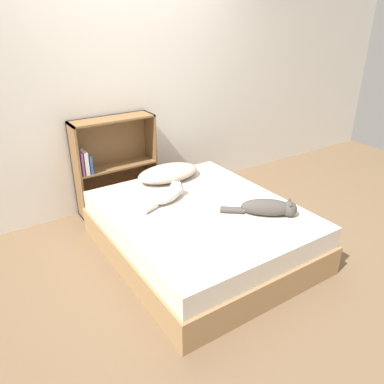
{
  "coord_description": "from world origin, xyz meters",
  "views": [
    {
      "loc": [
        -1.63,
        -2.33,
        1.94
      ],
      "look_at": [
        0.0,
        0.14,
        0.53
      ],
      "focal_mm": 35.0,
      "sensor_mm": 36.0,
      "label": 1
    }
  ],
  "objects_px": {
    "bed": "(200,230)",
    "cat_dark": "(269,208)",
    "pillow": "(168,173)",
    "bookshelf": "(112,164)",
    "cat_light": "(168,194)"
  },
  "relations": [
    {
      "from": "pillow",
      "to": "cat_dark",
      "type": "xyz_separation_m",
      "value": [
        0.32,
        -1.1,
        -0.0
      ]
    },
    {
      "from": "bed",
      "to": "cat_light",
      "type": "relative_size",
      "value": 3.68
    },
    {
      "from": "pillow",
      "to": "bookshelf",
      "type": "xyz_separation_m",
      "value": [
        -0.38,
        0.5,
        0.01
      ]
    },
    {
      "from": "bed",
      "to": "cat_light",
      "type": "xyz_separation_m",
      "value": [
        -0.15,
        0.29,
        0.28
      ]
    },
    {
      "from": "pillow",
      "to": "bed",
      "type": "bearing_deg",
      "value": -96.72
    },
    {
      "from": "bed",
      "to": "cat_dark",
      "type": "distance_m",
      "value": 0.64
    },
    {
      "from": "cat_light",
      "to": "cat_dark",
      "type": "xyz_separation_m",
      "value": [
        0.56,
        -0.69,
        0.01
      ]
    },
    {
      "from": "cat_light",
      "to": "bookshelf",
      "type": "xyz_separation_m",
      "value": [
        -0.15,
        0.91,
        0.02
      ]
    },
    {
      "from": "bed",
      "to": "pillow",
      "type": "relative_size",
      "value": 2.79
    },
    {
      "from": "bed",
      "to": "bookshelf",
      "type": "height_order",
      "value": "bookshelf"
    },
    {
      "from": "bed",
      "to": "cat_dark",
      "type": "bearing_deg",
      "value": -45.24
    },
    {
      "from": "pillow",
      "to": "cat_dark",
      "type": "distance_m",
      "value": 1.14
    },
    {
      "from": "cat_light",
      "to": "cat_dark",
      "type": "height_order",
      "value": "cat_light"
    },
    {
      "from": "cat_dark",
      "to": "bookshelf",
      "type": "distance_m",
      "value": 1.75
    },
    {
      "from": "cat_dark",
      "to": "bookshelf",
      "type": "height_order",
      "value": "bookshelf"
    }
  ]
}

